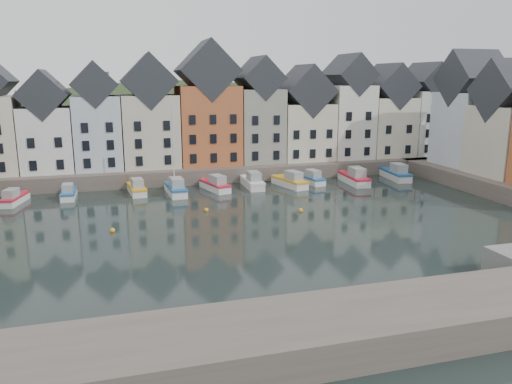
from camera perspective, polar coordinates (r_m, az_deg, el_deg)
name	(u,v)px	position (r m, az deg, el deg)	size (l,w,h in m)	color
ground	(262,229)	(48.76, 0.64, -4.26)	(260.00, 260.00, 0.00)	black
far_quay	(206,167)	(77.00, -5.74, 2.81)	(90.00, 16.00, 2.00)	#53473F
near_wall	(196,350)	(26.51, -6.90, -17.49)	(50.00, 6.00, 2.00)	#53473F
hillside	(186,235)	(106.56, -8.02, -4.92)	(153.60, 70.40, 64.00)	#213219
far_terrace	(229,116)	(74.71, -3.14, 8.64)	(72.37, 8.16, 17.78)	beige
mooring_buoys	(211,216)	(52.80, -5.19, -2.80)	(20.50, 5.50, 0.50)	orange
boat_a	(14,199)	(64.85, -25.94, -0.68)	(2.81, 5.62, 2.07)	silver
boat_b	(69,193)	(65.27, -20.62, -0.13)	(1.71, 5.37, 2.06)	silver
boat_c	(137,189)	(65.15, -13.47, 0.39)	(2.37, 6.05, 2.27)	silver
boat_d	(176,188)	(63.76, -9.16, 0.43)	(2.35, 6.56, 12.34)	silver
boat_e	(215,185)	(65.51, -4.66, 0.79)	(3.36, 6.38, 2.34)	silver
boat_f	(252,182)	(67.05, -0.41, 1.15)	(2.17, 6.56, 2.50)	silver
boat_g	(290,181)	(67.61, 3.94, 1.22)	(3.51, 6.73, 2.47)	silver
boat_h	(310,179)	(70.11, 6.24, 1.52)	(2.73, 5.95, 2.20)	silver
boat_i	(354,178)	(70.71, 11.18, 1.57)	(2.60, 7.11, 2.68)	silver
boat_j	(396,174)	(75.28, 15.70, 2.00)	(2.91, 7.09, 2.65)	silver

